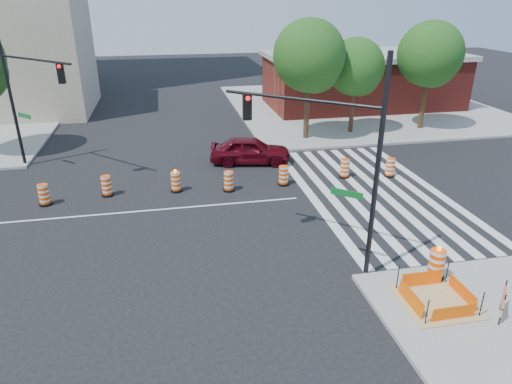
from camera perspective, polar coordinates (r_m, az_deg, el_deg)
The scene contains 21 objects.
ground at distance 21.59m, azimuth -13.09°, elevation -2.26°, with size 120.00×120.00×0.00m, color black.
sidewalk_ne at distance 42.17m, azimuth 12.82°, elevation 10.47°, with size 22.00×22.00×0.15m, color gray.
crosswalk_east at distance 23.73m, azimuth 14.27°, elevation 0.04°, with size 6.75×13.50×0.01m.
lane_centerline at distance 21.59m, azimuth -13.09°, elevation -2.25°, with size 14.00×0.12×0.01m, color silver.
excavation_pit at distance 15.93m, azimuth 21.56°, elevation -12.52°, with size 2.20×2.20×0.90m.
brick_storefront at distance 41.74m, azimuth 13.10°, elevation 13.46°, with size 16.50×8.50×4.60m.
red_coupe at distance 26.75m, azimuth -0.73°, elevation 5.26°, with size 1.87×4.65×1.58m, color #500611.
signal_pole_se at distance 15.31m, azimuth 9.49°, elevation 5.94°, with size 4.43×3.77×7.52m.
signal_pole_nw at distance 27.31m, azimuth -26.92°, elevation 11.79°, with size 4.24×4.27×7.78m.
pit_drum at distance 16.84m, azimuth 21.60°, elevation -8.53°, with size 0.66×0.66×1.30m.
barricade at distance 15.83m, azimuth 28.51°, elevation -11.87°, with size 0.62×0.72×1.07m.
tree_north_c at distance 30.63m, azimuth 6.71°, elevation 16.08°, with size 4.64×4.64×7.88m.
tree_north_d at distance 32.78m, azimuth 12.37°, elevation 14.66°, with size 3.88×3.88×6.59m.
tree_north_e at distance 35.09m, azimuth 20.93°, elevation 15.39°, with size 4.47×4.47×7.61m.
median_drum_2 at distance 23.59m, azimuth -24.96°, elevation -0.40°, with size 0.60×0.60×1.02m.
median_drum_3 at distance 23.56m, azimuth -18.15°, elevation 0.65°, with size 0.60×0.60×1.02m.
median_drum_4 at distance 23.23m, azimuth -9.98°, elevation 1.21°, with size 0.60×0.60×1.18m.
median_drum_5 at distance 22.99m, azimuth -3.43°, elevation 1.28°, with size 0.60×0.60×1.02m.
median_drum_6 at distance 23.73m, azimuth 3.46°, elevation 1.99°, with size 0.60×0.60×1.02m.
median_drum_7 at distance 25.13m, azimuth 11.04°, elevation 2.84°, with size 0.60×0.60×1.02m.
median_drum_8 at distance 25.86m, azimuth 16.41°, elevation 2.89°, with size 0.60×0.60×1.02m.
Camera 1 is at (1.05, -19.53, 9.15)m, focal length 32.00 mm.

